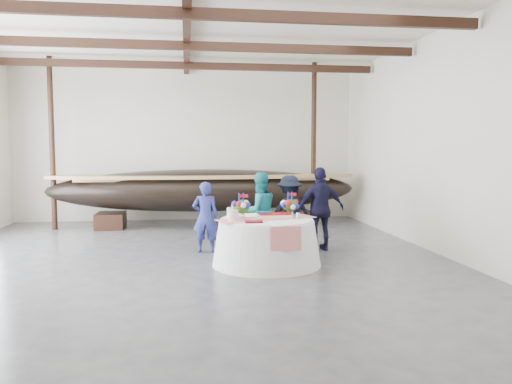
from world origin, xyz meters
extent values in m
cube|color=#3D3D42|center=(0.00, 0.00, 0.00)|extent=(10.00, 12.00, 0.01)
cube|color=silver|center=(0.00, 6.00, 2.25)|extent=(10.00, 0.02, 4.50)
cube|color=silver|center=(0.00, -6.00, 2.25)|extent=(10.00, 0.02, 4.50)
cube|color=silver|center=(5.00, 0.00, 2.25)|extent=(0.02, 12.00, 4.50)
cube|color=white|center=(0.00, 0.00, 4.50)|extent=(10.00, 12.00, 0.01)
cube|color=black|center=(0.00, -1.00, 4.25)|extent=(9.80, 0.12, 0.18)
cube|color=black|center=(0.00, 1.50, 4.25)|extent=(9.80, 0.12, 0.18)
cube|color=black|center=(0.00, 4.00, 4.25)|extent=(9.80, 0.12, 0.18)
cube|color=black|center=(0.00, 0.00, 4.38)|extent=(0.15, 11.76, 0.15)
cylinder|color=black|center=(-3.50, 4.54, 2.25)|extent=(0.14, 0.14, 4.50)
cylinder|color=black|center=(3.50, 4.54, 2.25)|extent=(0.14, 0.14, 4.50)
cube|color=black|center=(-2.06, 4.54, 0.21)|extent=(0.73, 0.94, 0.42)
cube|color=black|center=(2.97, 4.54, 0.21)|extent=(0.73, 0.94, 0.42)
ellipsoid|color=black|center=(0.45, 4.54, 1.00)|extent=(8.39, 1.68, 1.15)
cube|color=#9E7A4C|center=(0.45, 4.54, 1.31)|extent=(6.71, 1.10, 0.06)
cone|color=white|center=(1.41, -0.19, 0.41)|extent=(1.99, 1.99, 0.82)
cylinder|color=white|center=(1.41, -0.19, 0.83)|extent=(1.69, 1.69, 0.04)
cube|color=red|center=(1.41, -0.19, 0.86)|extent=(1.92, 1.10, 0.01)
cube|color=white|center=(1.57, -0.10, 0.89)|extent=(0.60, 0.40, 0.07)
cylinder|color=white|center=(0.78, -0.34, 0.95)|extent=(0.18, 0.18, 0.19)
cylinder|color=white|center=(0.79, 0.13, 0.94)|extent=(0.18, 0.18, 0.18)
cube|color=maroon|center=(1.11, -0.61, 0.87)|extent=(0.30, 0.24, 0.03)
cone|color=silver|center=(1.97, -0.31, 0.91)|extent=(0.09, 0.09, 0.12)
imported|color=navy|center=(0.34, 1.07, 0.73)|extent=(0.57, 0.41, 1.46)
imported|color=teal|center=(1.47, 1.15, 0.82)|extent=(0.92, 0.79, 1.64)
imported|color=black|center=(2.14, 1.26, 0.78)|extent=(1.09, 0.73, 1.56)
imported|color=black|center=(2.74, 0.95, 0.87)|extent=(1.06, 0.54, 1.75)
camera|label=1|loc=(-0.04, -9.12, 2.14)|focal=35.00mm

